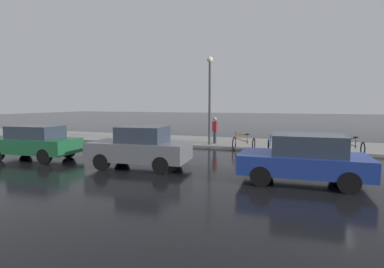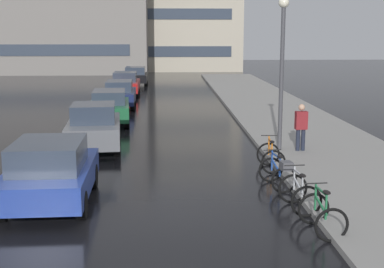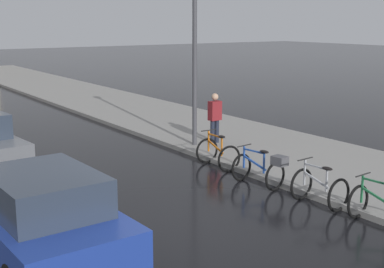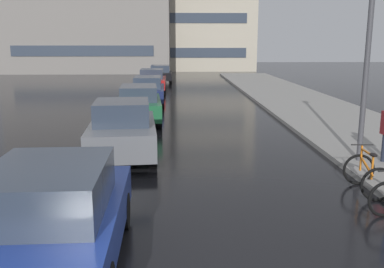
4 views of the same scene
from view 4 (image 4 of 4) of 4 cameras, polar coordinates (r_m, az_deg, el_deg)
name	(u,v)px [view 4 (image 4 of 4)]	position (r m, az deg, el deg)	size (l,w,h in m)	color
sidewalk_kerb	(360,131)	(16.92, 21.46, 0.41)	(4.80, 60.00, 0.14)	gray
bicycle_farthest	(368,175)	(10.15, 22.40, -5.07)	(0.78, 1.16, 0.99)	black
car_blue	(52,215)	(6.59, -18.15, -10.23)	(2.08, 4.03, 1.57)	navy
car_grey	(123,130)	(12.31, -9.22, 0.55)	(2.15, 4.08, 1.66)	slate
car_green	(139,104)	(17.73, -7.07, 4.02)	(2.05, 4.22, 1.55)	#1E6038
car_navy	(148,90)	(23.10, -5.88, 5.84)	(1.81, 4.27, 1.51)	navy
car_red	(152,81)	(29.00, -5.34, 7.11)	(1.86, 4.36, 1.55)	#AD1919
car_black	(161,74)	(35.75, -4.22, 8.00)	(1.89, 4.00, 1.46)	black
streetlamp	(369,42)	(12.01, 22.48, 11.27)	(0.35, 0.35, 5.25)	#424247
building_facade_main	(194,20)	(53.91, 0.32, 14.97)	(14.15, 8.25, 12.03)	#B2A893
building_facade_side	(90,11)	(51.56, -13.49, 15.67)	(18.09, 9.47, 13.63)	gray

